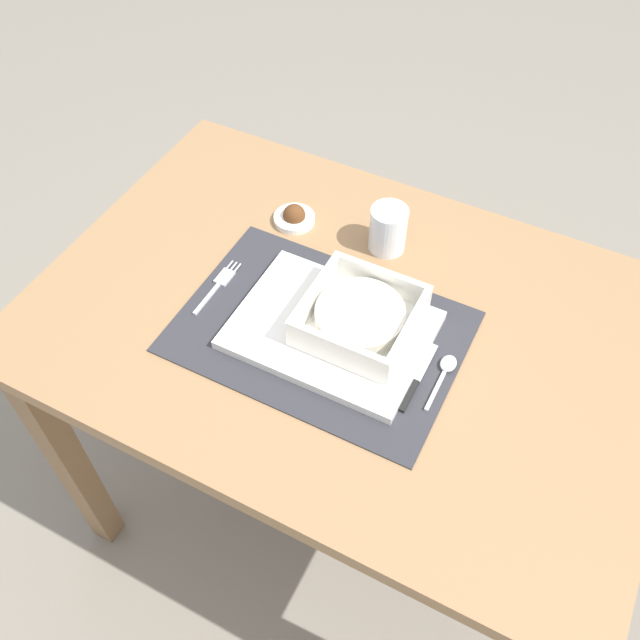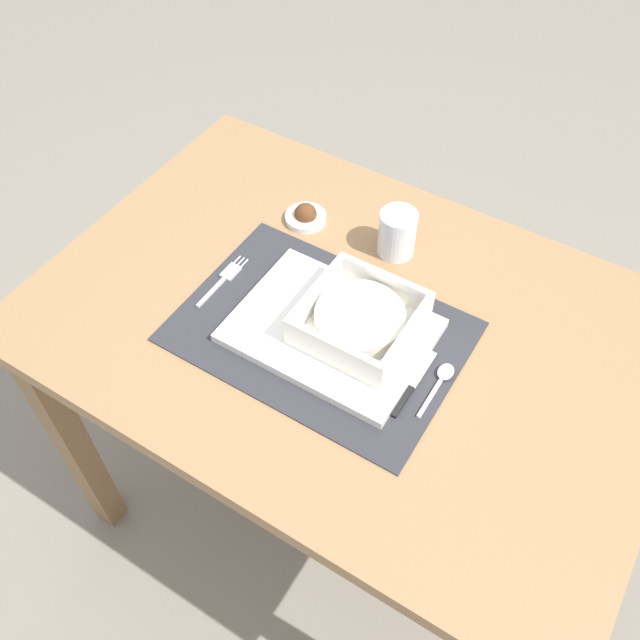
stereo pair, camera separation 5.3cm
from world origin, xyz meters
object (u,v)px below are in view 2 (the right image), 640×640
(fork, at_px, (225,278))
(spoon, at_px, (443,377))
(dining_table, at_px, (345,357))
(porridge_bowl, at_px, (360,320))
(drinking_glass, at_px, (397,235))
(condiment_saucer, at_px, (306,216))
(butter_knife, at_px, (410,387))

(fork, bearing_deg, spoon, 0.75)
(dining_table, bearing_deg, porridge_bowl, -33.21)
(dining_table, height_order, drinking_glass, drinking_glass)
(spoon, bearing_deg, fork, -175.70)
(dining_table, xyz_separation_m, drinking_glass, (-0.01, 0.18, 0.14))
(condiment_saucer, bearing_deg, fork, -100.49)
(dining_table, height_order, porridge_bowl, porridge_bowl)
(fork, relative_size, butter_knife, 0.97)
(fork, bearing_deg, dining_table, 8.64)
(drinking_glass, xyz_separation_m, condiment_saucer, (-0.17, -0.02, -0.03))
(butter_knife, xyz_separation_m, condiment_saucer, (-0.33, 0.23, 0.00))
(fork, relative_size, spoon, 1.21)
(porridge_bowl, xyz_separation_m, butter_knife, (0.11, -0.05, -0.03))
(dining_table, distance_m, fork, 0.24)
(spoon, bearing_deg, condiment_saucer, 155.87)
(spoon, relative_size, butter_knife, 0.80)
(porridge_bowl, bearing_deg, dining_table, 146.79)
(dining_table, relative_size, condiment_saucer, 13.51)
(spoon, distance_m, drinking_glass, 0.28)
(butter_knife, bearing_deg, porridge_bowl, 157.77)
(spoon, bearing_deg, porridge_bowl, -178.78)
(porridge_bowl, height_order, spoon, porridge_bowl)
(fork, distance_m, drinking_glass, 0.30)
(condiment_saucer, bearing_deg, dining_table, -41.45)
(butter_knife, distance_m, drinking_glass, 0.29)
(porridge_bowl, relative_size, butter_knife, 1.25)
(fork, xyz_separation_m, drinking_glass, (0.21, 0.21, 0.03))
(butter_knife, bearing_deg, fork, 174.36)
(porridge_bowl, bearing_deg, spoon, -2.02)
(dining_table, relative_size, butter_knife, 7.52)
(fork, relative_size, condiment_saucer, 1.74)
(butter_knife, height_order, condiment_saucer, condiment_saucer)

